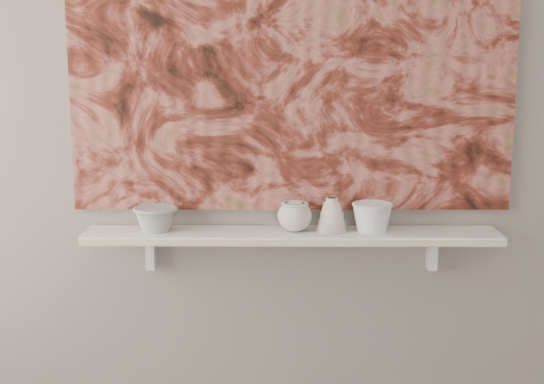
{
  "coord_description": "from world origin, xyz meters",
  "views": [
    {
      "loc": [
        -0.05,
        -0.98,
        1.54
      ],
      "look_at": [
        -0.07,
        1.49,
        1.07
      ],
      "focal_mm": 50.0,
      "sensor_mm": 36.0,
      "label": 1
    }
  ],
  "objects_px": {
    "bowl_grey": "(155,219)",
    "cup_cream": "(295,216)",
    "bowl_white": "(372,217)",
    "shelf": "(292,236)",
    "bell_vessel": "(332,215)",
    "painting": "(292,48)"
  },
  "relations": [
    {
      "from": "painting",
      "to": "cup_cream",
      "type": "height_order",
      "value": "painting"
    },
    {
      "from": "shelf",
      "to": "cup_cream",
      "type": "bearing_deg",
      "value": 0.0
    },
    {
      "from": "cup_cream",
      "to": "bowl_white",
      "type": "relative_size",
      "value": 0.84
    },
    {
      "from": "shelf",
      "to": "bowl_white",
      "type": "distance_m",
      "value": 0.28
    },
    {
      "from": "cup_cream",
      "to": "bell_vessel",
      "type": "bearing_deg",
      "value": 0.0
    },
    {
      "from": "shelf",
      "to": "bowl_grey",
      "type": "bearing_deg",
      "value": 180.0
    },
    {
      "from": "bowl_grey",
      "to": "bowl_white",
      "type": "xyz_separation_m",
      "value": [
        0.73,
        0.0,
        0.01
      ]
    },
    {
      "from": "bell_vessel",
      "to": "shelf",
      "type": "bearing_deg",
      "value": 180.0
    },
    {
      "from": "bell_vessel",
      "to": "bowl_grey",
      "type": "bearing_deg",
      "value": 180.0
    },
    {
      "from": "bowl_grey",
      "to": "cup_cream",
      "type": "bearing_deg",
      "value": 0.0
    },
    {
      "from": "painting",
      "to": "bowl_white",
      "type": "xyz_separation_m",
      "value": [
        0.27,
        -0.08,
        -0.56
      ]
    },
    {
      "from": "painting",
      "to": "cup_cream",
      "type": "xyz_separation_m",
      "value": [
        0.01,
        -0.08,
        -0.56
      ]
    },
    {
      "from": "cup_cream",
      "to": "bowl_white",
      "type": "bearing_deg",
      "value": 0.0
    },
    {
      "from": "shelf",
      "to": "bowl_grey",
      "type": "distance_m",
      "value": 0.46
    },
    {
      "from": "cup_cream",
      "to": "bell_vessel",
      "type": "height_order",
      "value": "bell_vessel"
    },
    {
      "from": "cup_cream",
      "to": "bell_vessel",
      "type": "relative_size",
      "value": 0.99
    },
    {
      "from": "painting",
      "to": "bowl_white",
      "type": "bearing_deg",
      "value": -16.6
    },
    {
      "from": "shelf",
      "to": "bowl_white",
      "type": "relative_size",
      "value": 10.22
    },
    {
      "from": "painting",
      "to": "cup_cream",
      "type": "relative_size",
      "value": 13.09
    },
    {
      "from": "shelf",
      "to": "cup_cream",
      "type": "distance_m",
      "value": 0.07
    },
    {
      "from": "bowl_white",
      "to": "painting",
      "type": "bearing_deg",
      "value": 163.4
    },
    {
      "from": "painting",
      "to": "bell_vessel",
      "type": "distance_m",
      "value": 0.57
    }
  ]
}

